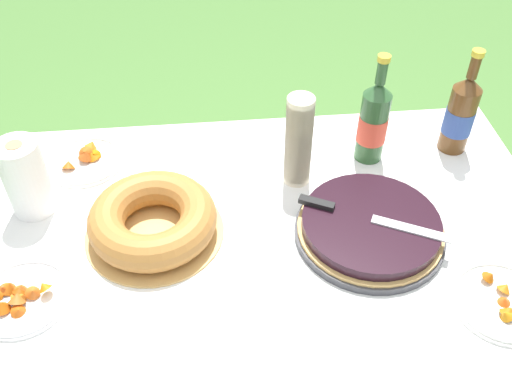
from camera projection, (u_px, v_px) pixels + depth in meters
name	position (u px, v px, depth m)	size (l,w,h in m)	color
ground_plane	(265.00, 372.00, 1.91)	(16.00, 16.00, 0.00)	#4C7A38
garden_table	(268.00, 249.00, 1.49)	(1.46, 0.93, 0.69)	#A87A47
tablecloth	(268.00, 234.00, 1.45)	(1.47, 0.94, 0.10)	white
berry_tart	(370.00, 228.00, 1.40)	(0.37, 0.37, 0.06)	#38383D
serving_knife	(360.00, 215.00, 1.39)	(0.35, 0.19, 0.01)	silver
bundt_cake	(153.00, 220.00, 1.40)	(0.35, 0.35, 0.10)	tan
cup_stack	(299.00, 141.00, 1.49)	(0.07, 0.07, 0.27)	beige
cider_bottle_green	(373.00, 122.00, 1.57)	(0.08, 0.08, 0.33)	#2D562D
cider_bottle_amber	(460.00, 114.00, 1.60)	(0.08, 0.08, 0.32)	brown
snack_plate_near	(21.00, 297.00, 1.27)	(0.22, 0.22, 0.06)	white
snack_plate_left	(85.00, 160.00, 1.62)	(0.22, 0.22, 0.07)	white
snack_plate_right	(503.00, 302.00, 1.26)	(0.22, 0.22, 0.05)	white
paper_towel_roll	(26.00, 178.00, 1.42)	(0.11, 0.11, 0.21)	white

